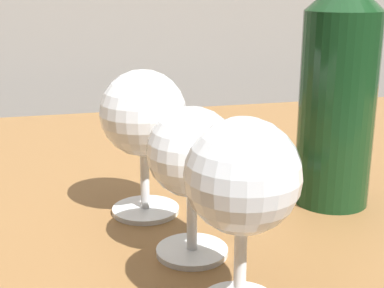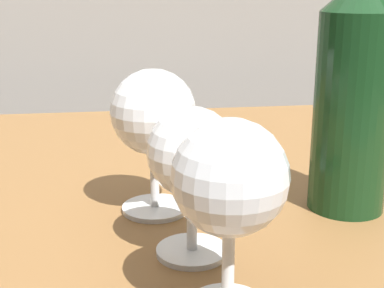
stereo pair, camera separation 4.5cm
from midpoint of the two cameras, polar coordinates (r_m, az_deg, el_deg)
name	(u,v)px [view 1 (the left image)]	position (r m, az deg, el deg)	size (l,w,h in m)	color
dining_table	(170,257)	(0.68, -4.24, -11.59)	(1.51, 0.76, 0.75)	brown
wine_glass_port	(247,181)	(0.37, 2.25, -3.91)	(0.08, 0.08, 0.14)	white
wine_glass_pinot	(192,156)	(0.45, -2.84, -1.29)	(0.07, 0.07, 0.13)	white
wine_glass_rose	(143,117)	(0.54, -7.44, 2.76)	(0.08, 0.08, 0.15)	white
wine_bottle	(338,86)	(0.57, 12.70, 5.79)	(0.08, 0.08, 0.32)	#143819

